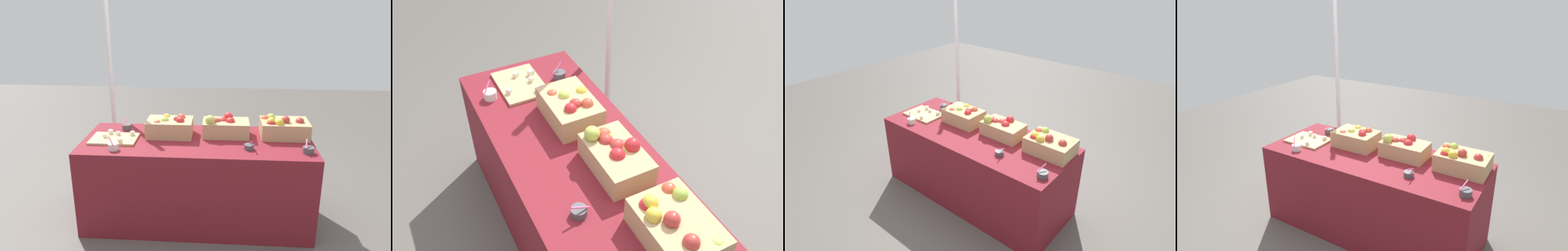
% 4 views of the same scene
% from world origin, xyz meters
% --- Properties ---
extents(ground_plane, '(10.00, 10.00, 0.00)m').
position_xyz_m(ground_plane, '(0.00, 0.00, 0.00)').
color(ground_plane, '#56514C').
extents(table, '(1.90, 0.76, 0.74)m').
position_xyz_m(table, '(0.00, 0.00, 0.37)').
color(table, maroon).
rests_on(table, ground_plane).
extents(apple_crate_left, '(0.40, 0.28, 0.19)m').
position_xyz_m(apple_crate_left, '(0.72, 0.13, 0.82)').
color(apple_crate_left, tan).
rests_on(apple_crate_left, table).
extents(apple_crate_middle, '(0.39, 0.24, 0.20)m').
position_xyz_m(apple_crate_middle, '(0.22, 0.13, 0.82)').
color(apple_crate_middle, tan).
rests_on(apple_crate_middle, table).
extents(apple_crate_right, '(0.38, 0.26, 0.18)m').
position_xyz_m(apple_crate_right, '(-0.24, 0.09, 0.82)').
color(apple_crate_right, tan).
rests_on(apple_crate_right, table).
extents(cutting_board_front, '(0.38, 0.27, 0.05)m').
position_xyz_m(cutting_board_front, '(-0.69, -0.05, 0.75)').
color(cutting_board_front, tan).
rests_on(cutting_board_front, table).
extents(sample_bowl_near, '(0.09, 0.10, 0.10)m').
position_xyz_m(sample_bowl_near, '(0.86, -0.22, 0.77)').
color(sample_bowl_near, '#4C4C51').
rests_on(sample_bowl_near, table).
extents(sample_bowl_mid, '(0.08, 0.09, 0.11)m').
position_xyz_m(sample_bowl_mid, '(-0.65, 0.21, 0.77)').
color(sample_bowl_mid, '#4C4C51').
rests_on(sample_bowl_mid, table).
extents(sample_bowl_far, '(0.08, 0.09, 0.09)m').
position_xyz_m(sample_bowl_far, '(0.42, -0.18, 0.76)').
color(sample_bowl_far, '#4C4C51').
rests_on(sample_bowl_far, table).
extents(sample_bowl_extra, '(0.08, 0.09, 0.11)m').
position_xyz_m(sample_bowl_extra, '(-0.64, -0.26, 0.77)').
color(sample_bowl_extra, silver).
rests_on(sample_bowl_extra, table).
extents(tent_pole, '(0.04, 0.04, 2.00)m').
position_xyz_m(tent_pole, '(-0.91, 0.72, 1.00)').
color(tent_pole, white).
rests_on(tent_pole, ground_plane).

